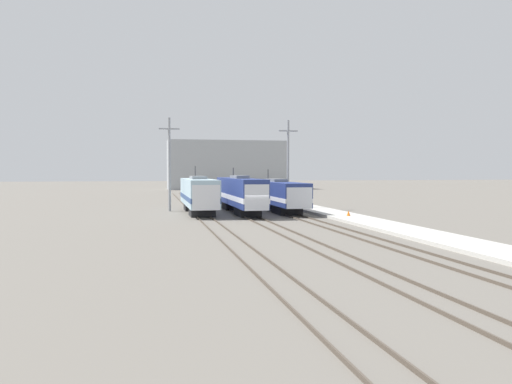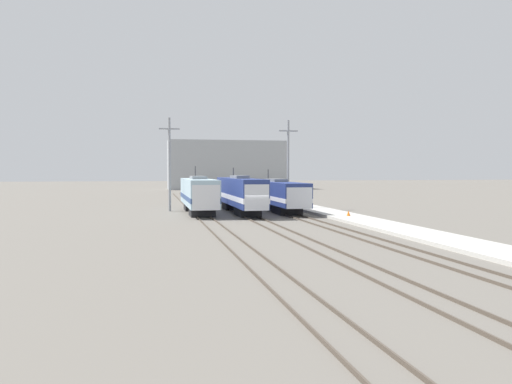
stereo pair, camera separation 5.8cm
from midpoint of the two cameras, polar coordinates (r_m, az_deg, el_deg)
The scene contains 12 objects.
ground_plane at distance 50.68m, azimuth -0.17°, elevation -3.14°, with size 400.00×400.00×0.00m, color #666059.
rail_pair_far_left at distance 49.90m, azimuth -5.67°, elevation -3.15°, with size 1.51×120.00×0.15m.
rail_pair_center at distance 50.67m, azimuth -0.17°, elevation -3.05°, with size 1.51×120.00×0.15m.
rail_pair_far_right at distance 51.90m, azimuth 5.13°, elevation -2.93°, with size 1.51×120.00×0.15m.
locomotive_far_left at distance 58.19m, azimuth -6.61°, elevation -0.25°, with size 3.10×16.99×5.54m.
locomotive_center at distance 58.80m, azimuth -1.86°, elevation -0.17°, with size 2.75×19.95×5.34m.
locomotive_far_right at distance 61.30m, azimuth 2.39°, elevation -0.27°, with size 3.05×19.70×5.13m.
catenary_tower_left at distance 61.57m, azimuth -9.89°, elevation 3.34°, with size 2.49×0.30×11.38m.
catenary_tower_right at distance 63.91m, azimuth 3.66°, elevation 3.34°, with size 2.49×0.30×11.38m.
platform at distance 53.46m, azimuth 9.96°, elevation -2.73°, with size 4.00×120.00×0.28m.
traffic_cone at distance 52.32m, azimuth 10.49°, elevation -2.40°, with size 0.39×0.39×0.53m.
depot_building at distance 136.76m, azimuth -3.35°, elevation 3.09°, with size 32.08×10.49×13.10m.
Camera 1 is at (-10.42, -49.35, 4.89)m, focal length 35.00 mm.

